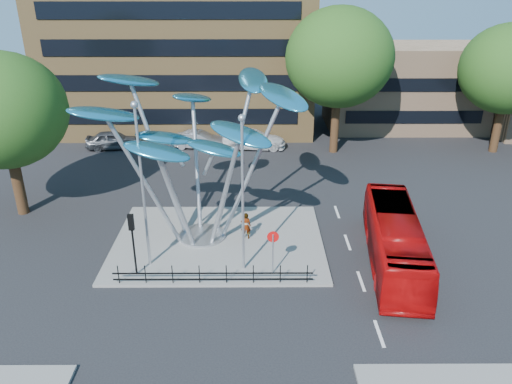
{
  "coord_description": "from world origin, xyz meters",
  "views": [
    {
      "loc": [
        1.05,
        -19.32,
        14.42
      ],
      "look_at": [
        1.16,
        4.0,
        4.1
      ],
      "focal_mm": 35.0,
      "sensor_mm": 36.0,
      "label": 1
    }
  ],
  "objects_px": {
    "red_bus": "(395,240)",
    "parked_car_right": "(253,139)",
    "tree_far": "(509,69)",
    "pedestrian": "(246,226)",
    "street_lamp_left": "(141,173)",
    "tree_right": "(339,58)",
    "tree_left": "(3,111)",
    "leaf_sculpture": "(196,125)",
    "street_lamp_right": "(243,182)",
    "parked_car_left": "(114,140)",
    "traffic_light_island": "(132,232)",
    "no_entry_sign_island": "(273,245)",
    "parked_car_mid": "(199,140)"
  },
  "relations": [
    {
      "from": "tree_far",
      "to": "pedestrian",
      "type": "distance_m",
      "value": 27.28
    },
    {
      "from": "tree_far",
      "to": "leaf_sculpture",
      "type": "bearing_deg",
      "value": -147.52
    },
    {
      "from": "tree_far",
      "to": "parked_car_left",
      "type": "xyz_separation_m",
      "value": [
        -33.37,
        0.89,
        -6.3
      ]
    },
    {
      "from": "street_lamp_right",
      "to": "tree_right",
      "type": "bearing_deg",
      "value": 68.46
    },
    {
      "from": "tree_far",
      "to": "pedestrian",
      "type": "bearing_deg",
      "value": -143.69
    },
    {
      "from": "street_lamp_right",
      "to": "traffic_light_island",
      "type": "relative_size",
      "value": 2.42
    },
    {
      "from": "red_bus",
      "to": "no_entry_sign_island",
      "type": "bearing_deg",
      "value": -161.97
    },
    {
      "from": "tree_far",
      "to": "pedestrian",
      "type": "xyz_separation_m",
      "value": [
        -21.42,
        -15.74,
        -6.14
      ]
    },
    {
      "from": "street_lamp_right",
      "to": "tree_far",
      "type": "bearing_deg",
      "value": 41.47
    },
    {
      "from": "leaf_sculpture",
      "to": "traffic_light_island",
      "type": "relative_size",
      "value": 3.71
    },
    {
      "from": "red_bus",
      "to": "parked_car_left",
      "type": "bearing_deg",
      "value": 143.32
    },
    {
      "from": "street_lamp_right",
      "to": "red_bus",
      "type": "bearing_deg",
      "value": 5.39
    },
    {
      "from": "street_lamp_right",
      "to": "parked_car_left",
      "type": "xyz_separation_m",
      "value": [
        -11.87,
        19.89,
        -4.29
      ]
    },
    {
      "from": "no_entry_sign_island",
      "to": "pedestrian",
      "type": "height_order",
      "value": "no_entry_sign_island"
    },
    {
      "from": "tree_far",
      "to": "street_lamp_left",
      "type": "height_order",
      "value": "tree_far"
    },
    {
      "from": "tree_far",
      "to": "leaf_sculpture",
      "type": "distance_m",
      "value": 28.53
    },
    {
      "from": "street_lamp_right",
      "to": "pedestrian",
      "type": "bearing_deg",
      "value": 88.62
    },
    {
      "from": "tree_far",
      "to": "street_lamp_left",
      "type": "bearing_deg",
      "value": -145.08
    },
    {
      "from": "pedestrian",
      "to": "tree_right",
      "type": "bearing_deg",
      "value": -110.37
    },
    {
      "from": "parked_car_mid",
      "to": "red_bus",
      "type": "bearing_deg",
      "value": -138.54
    },
    {
      "from": "leaf_sculpture",
      "to": "parked_car_right",
      "type": "height_order",
      "value": "leaf_sculpture"
    },
    {
      "from": "red_bus",
      "to": "parked_car_mid",
      "type": "relative_size",
      "value": 2.2
    },
    {
      "from": "street_lamp_right",
      "to": "no_entry_sign_island",
      "type": "relative_size",
      "value": 3.39
    },
    {
      "from": "pedestrian",
      "to": "parked_car_right",
      "type": "height_order",
      "value": "pedestrian"
    },
    {
      "from": "parked_car_right",
      "to": "pedestrian",
      "type": "bearing_deg",
      "value": -179.15
    },
    {
      "from": "street_lamp_right",
      "to": "parked_car_left",
      "type": "bearing_deg",
      "value": 120.83
    },
    {
      "from": "parked_car_mid",
      "to": "street_lamp_left",
      "type": "bearing_deg",
      "value": -173.17
    },
    {
      "from": "traffic_light_island",
      "to": "parked_car_right",
      "type": "relative_size",
      "value": 0.6
    },
    {
      "from": "traffic_light_island",
      "to": "parked_car_right",
      "type": "distance_m",
      "value": 21.44
    },
    {
      "from": "street_lamp_left",
      "to": "red_bus",
      "type": "bearing_deg",
      "value": 1.12
    },
    {
      "from": "street_lamp_right",
      "to": "traffic_light_island",
      "type": "height_order",
      "value": "street_lamp_right"
    },
    {
      "from": "red_bus",
      "to": "parked_car_right",
      "type": "distance_m",
      "value": 20.66
    },
    {
      "from": "parked_car_mid",
      "to": "tree_left",
      "type": "bearing_deg",
      "value": 150.76
    },
    {
      "from": "tree_far",
      "to": "tree_right",
      "type": "bearing_deg",
      "value": -180.0
    },
    {
      "from": "leaf_sculpture",
      "to": "parked_car_mid",
      "type": "relative_size",
      "value": 2.73
    },
    {
      "from": "pedestrian",
      "to": "parked_car_left",
      "type": "xyz_separation_m",
      "value": [
        -11.95,
        16.63,
        -0.16
      ]
    },
    {
      "from": "tree_left",
      "to": "street_lamp_right",
      "type": "bearing_deg",
      "value": -25.77
    },
    {
      "from": "leaf_sculpture",
      "to": "traffic_light_island",
      "type": "distance_m",
      "value": 6.65
    },
    {
      "from": "red_bus",
      "to": "parked_car_mid",
      "type": "distance_m",
      "value": 22.85
    },
    {
      "from": "no_entry_sign_island",
      "to": "parked_car_right",
      "type": "bearing_deg",
      "value": 92.75
    },
    {
      "from": "pedestrian",
      "to": "parked_car_right",
      "type": "distance_m",
      "value": 16.75
    },
    {
      "from": "no_entry_sign_island",
      "to": "tree_left",
      "type": "bearing_deg",
      "value": 154.93
    },
    {
      "from": "street_lamp_left",
      "to": "traffic_light_island",
      "type": "distance_m",
      "value": 2.96
    },
    {
      "from": "tree_far",
      "to": "no_entry_sign_island",
      "type": "xyz_separation_m",
      "value": [
        -20.0,
        -19.48,
        -5.29
      ]
    },
    {
      "from": "street_lamp_right",
      "to": "red_bus",
      "type": "relative_size",
      "value": 0.81
    },
    {
      "from": "red_bus",
      "to": "pedestrian",
      "type": "relative_size",
      "value": 6.27
    },
    {
      "from": "tree_right",
      "to": "pedestrian",
      "type": "xyz_separation_m",
      "value": [
        -7.42,
        -15.74,
        -7.07
      ]
    },
    {
      "from": "tree_right",
      "to": "tree_left",
      "type": "height_order",
      "value": "tree_right"
    },
    {
      "from": "traffic_light_island",
      "to": "parked_car_right",
      "type": "bearing_deg",
      "value": 73.65
    },
    {
      "from": "red_bus",
      "to": "street_lamp_left",
      "type": "bearing_deg",
      "value": -171.63
    }
  ]
}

